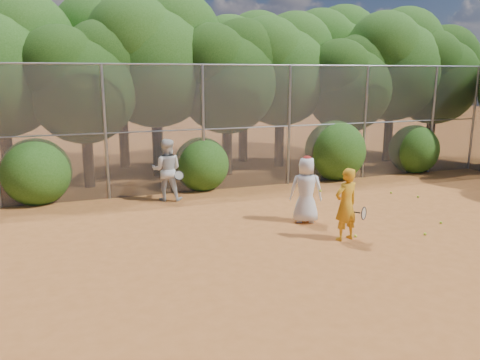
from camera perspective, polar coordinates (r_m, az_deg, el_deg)
name	(u,v)px	position (r m, az deg, el deg)	size (l,w,h in m)	color
ground	(322,250)	(10.34, 10.00, -8.46)	(80.00, 80.00, 0.00)	#A85B26
fence_back	(230,127)	(15.20, -1.27, 6.52)	(20.05, 0.09, 4.03)	gray
tree_2	(84,78)	(16.19, -18.49, 11.69)	(3.99, 3.47, 5.47)	black
tree_3	(156,54)	(17.45, -10.23, 14.84)	(4.89, 4.26, 6.70)	black
tree_4	(228,73)	(17.44, -1.51, 12.94)	(4.19, 3.64, 5.73)	black
tree_5	(282,65)	(19.10, 5.09, 13.75)	(4.51, 3.92, 6.17)	black
tree_6	(349,80)	(19.40, 13.18, 11.74)	(3.86, 3.36, 5.29)	black
tree_7	(394,60)	(21.34, 18.26, 13.69)	(4.77, 4.14, 6.53)	black
tree_8	(436,72)	(22.37, 22.80, 12.09)	(4.25, 3.70, 5.82)	black
tree_10	(121,50)	(19.51, -14.36, 15.10)	(5.15, 4.48, 7.06)	black
tree_11	(244,63)	(20.21, 0.50, 14.07)	(4.64, 4.03, 6.35)	black
tree_12	(331,56)	(22.69, 11.08, 14.58)	(5.02, 4.37, 6.88)	black
bush_0	(36,169)	(14.95, -23.59, 1.25)	(2.00, 2.00, 2.00)	#224D13
bush_1	(201,162)	(15.41, -4.72, 2.23)	(1.80, 1.80, 1.80)	#224D13
bush_2	(335,148)	(17.31, 11.52, 3.85)	(2.20, 2.20, 2.20)	#224D13
bush_3	(414,147)	(19.35, 20.45, 3.78)	(1.90, 1.90, 1.90)	#224D13
player_yellow	(346,204)	(10.84, 12.80, -2.93)	(0.82, 0.56, 1.68)	orange
player_teen	(306,190)	(11.96, 8.07, -1.16)	(0.98, 0.83, 1.73)	silver
player_white	(167,170)	(14.09, -8.93, 1.23)	(1.08, 0.96, 1.86)	silver
ball_0	(356,236)	(11.28, 13.91, -6.64)	(0.07, 0.07, 0.07)	#B9DB27
ball_1	(391,193)	(15.61, 17.95, -1.48)	(0.07, 0.07, 0.07)	#B9DB27
ball_2	(425,234)	(11.92, 21.62, -6.13)	(0.07, 0.07, 0.07)	#B9DB27
ball_3	(441,223)	(12.95, 23.29, -4.79)	(0.07, 0.07, 0.07)	#B9DB27
ball_4	(349,224)	(12.07, 13.20, -5.30)	(0.07, 0.07, 0.07)	#B9DB27
ball_5	(418,197)	(15.37, 20.87, -1.91)	(0.07, 0.07, 0.07)	#B9DB27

